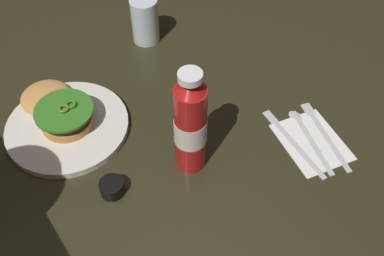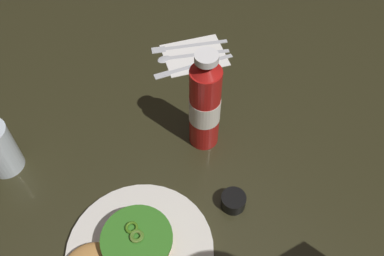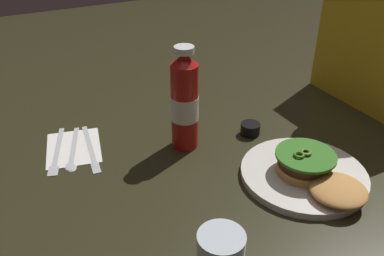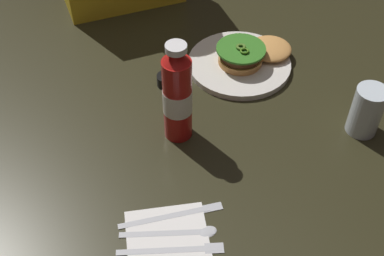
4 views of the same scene
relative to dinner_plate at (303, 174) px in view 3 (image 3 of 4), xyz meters
name	(u,v)px [view 3 (image 3 of 4)]	position (x,y,z in m)	size (l,w,h in m)	color
ground_plane	(212,170)	(-0.11, -0.16, -0.01)	(3.00, 3.00, 0.00)	#2A2816
dinner_plate	(303,174)	(0.00, 0.00, 0.00)	(0.27, 0.27, 0.02)	silver
burger_sandwich	(316,172)	(0.03, 0.00, 0.03)	(0.21, 0.13, 0.05)	#CE8D48
ketchup_bottle	(185,103)	(-0.23, -0.17, 0.11)	(0.06, 0.06, 0.25)	#B11815
condiment_cup	(250,129)	(-0.20, 0.00, 0.01)	(0.05, 0.05, 0.03)	black
napkin	(74,147)	(-0.34, -0.41, -0.01)	(0.16, 0.12, 0.00)	white
fork_utensil	(56,153)	(-0.33, -0.45, 0.00)	(0.20, 0.08, 0.00)	silver
spoon_utensil	(72,153)	(-0.31, -0.42, 0.00)	(0.18, 0.07, 0.00)	silver
butter_knife	(91,150)	(-0.31, -0.38, 0.00)	(0.21, 0.04, 0.00)	silver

